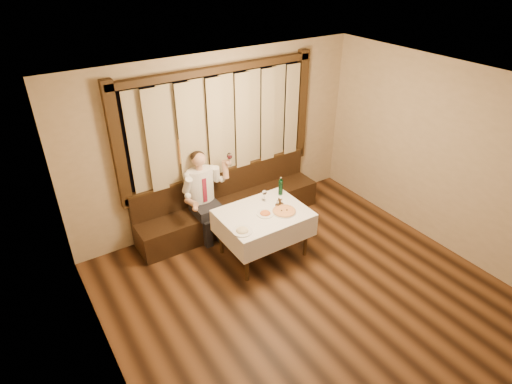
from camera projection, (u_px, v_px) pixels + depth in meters
room at (296, 189)px, 5.30m from camera, size 5.01×6.01×2.81m
banquette at (229, 207)px, 7.17m from camera, size 3.20×0.61×0.94m
dining_table at (263, 218)px, 6.26m from camera, size 1.27×0.97×0.76m
pizza at (284, 211)px, 6.21m from camera, size 0.36×0.36×0.04m
pasta_red at (265, 212)px, 6.15m from camera, size 0.25×0.25×0.08m
pasta_cream at (242, 229)px, 5.77m from camera, size 0.28×0.28×0.10m
green_bottle at (281, 187)px, 6.58m from camera, size 0.07×0.07×0.31m
table_wine_glass at (264, 193)px, 6.42m from camera, size 0.07×0.07×0.19m
cruet_caddy at (279, 203)px, 6.34m from camera, size 0.11×0.06×0.12m
seated_man at (204, 190)px, 6.61m from camera, size 0.80×0.60×1.45m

